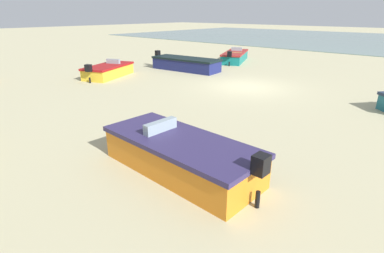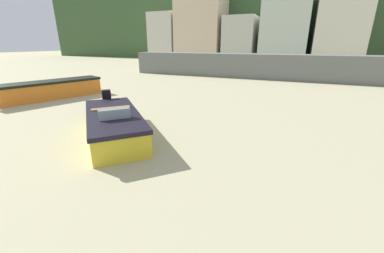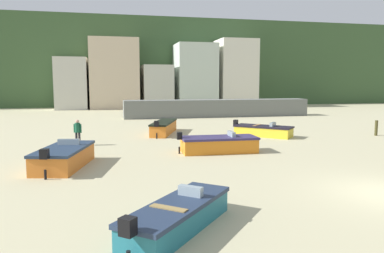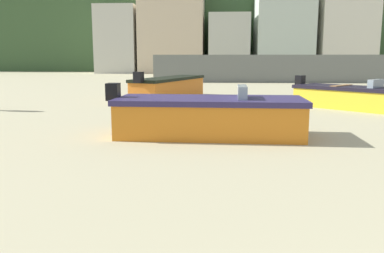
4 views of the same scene
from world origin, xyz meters
name	(u,v)px [view 1 (image 1 of 4)]	position (x,y,z in m)	size (l,w,h in m)	color
ground_plane	(246,87)	(0.00, 0.00, 0.00)	(160.00, 160.00, 0.00)	#B7AF87
boat_navy_0	(186,64)	(5.86, -1.52, 0.43)	(5.24, 2.16, 1.18)	navy
boat_orange_2	(181,155)	(-3.61, 8.96, 0.45)	(4.54, 1.85, 1.20)	orange
boat_teal_7	(235,56)	(5.54, -7.11, 0.40)	(3.27, 4.80, 1.09)	#12716F
boat_yellow_8	(108,71)	(7.94, 3.35, 0.38)	(2.83, 3.87, 1.05)	gold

